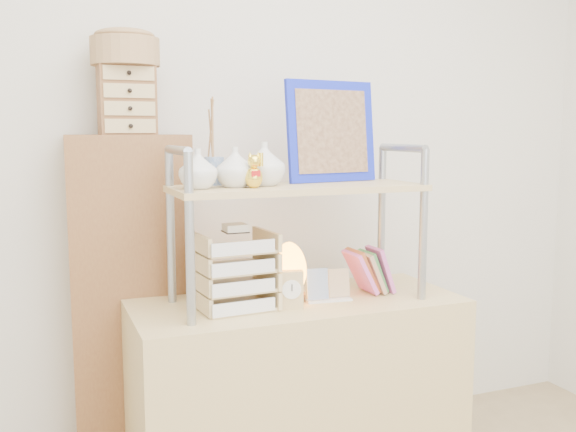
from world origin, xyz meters
name	(u,v)px	position (x,y,z in m)	size (l,w,h in m)	color
desk	(298,398)	(0.00, 1.20, 0.38)	(1.20, 0.50, 0.75)	tan
cabinet	(133,310)	(-0.54, 1.57, 0.68)	(0.45, 0.24, 1.35)	brown
hutch	(286,182)	(-0.04, 1.22, 1.18)	(0.90, 0.34, 0.80)	#9399A1
letter_tray	(235,275)	(-0.24, 1.18, 0.87)	(0.26, 0.25, 0.30)	#CCB67A
salt_lamp	(289,271)	(-0.03, 1.21, 0.86)	(0.14, 0.13, 0.22)	brown
desk_clock	(289,290)	(-0.07, 1.11, 0.82)	(0.10, 0.06, 0.13)	tan
postcard_stand	(328,291)	(0.10, 1.15, 0.78)	(0.17, 0.06, 0.12)	white
drawer_chest	(127,101)	(-0.54, 1.55, 1.48)	(0.20, 0.16, 0.25)	brown
woven_basket	(125,52)	(-0.54, 1.55, 1.65)	(0.25, 0.25, 0.10)	olive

